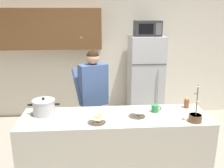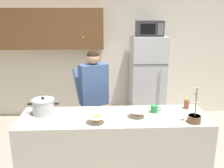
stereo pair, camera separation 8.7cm
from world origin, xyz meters
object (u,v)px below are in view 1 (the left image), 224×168
at_px(microwave, 147,28).
at_px(empty_bowl, 139,113).
at_px(bread_bowl, 98,119).
at_px(cooking_pot, 44,107).
at_px(coffee_mug, 155,108).
at_px(person_near_pot, 93,90).
at_px(bottle_near_edge, 187,103).
at_px(potted_orchid, 195,117).
at_px(refrigerator, 145,80).

relative_size(microwave, empty_bowl, 2.24).
bearing_deg(bread_bowl, empty_bowl, 16.25).
distance_m(cooking_pot, coffee_mug, 1.40).
distance_m(coffee_mug, empty_bowl, 0.27).
bearing_deg(person_near_pot, cooking_pot, -133.25).
relative_size(cooking_pot, bottle_near_edge, 2.76).
bearing_deg(coffee_mug, person_near_pot, 139.48).
bearing_deg(microwave, potted_orchid, -85.51).
bearing_deg(refrigerator, bread_bowl, -115.43).
bearing_deg(person_near_pot, empty_bowl, -55.43).
height_order(person_near_pot, potted_orchid, person_near_pot).
bearing_deg(bread_bowl, microwave, 64.33).
bearing_deg(bread_bowl, potted_orchid, -2.25).
distance_m(refrigerator, empty_bowl, 1.95).
relative_size(microwave, cooking_pot, 1.23).
bearing_deg(microwave, bottle_near_edge, -82.41).
bearing_deg(coffee_mug, empty_bowl, -151.03).
distance_m(bread_bowl, bottle_near_edge, 1.24).
relative_size(person_near_pot, cooking_pot, 4.17).
height_order(coffee_mug, potted_orchid, potted_orchid).
distance_m(refrigerator, potted_orchid, 2.08).
bearing_deg(microwave, empty_bowl, -104.14).
height_order(cooking_pot, potted_orchid, potted_orchid).
relative_size(cooking_pot, potted_orchid, 0.87).
relative_size(coffee_mug, bottle_near_edge, 0.93).
xyz_separation_m(person_near_pot, cooking_pot, (-0.61, -0.65, 0.01)).
xyz_separation_m(coffee_mug, bread_bowl, (-0.73, -0.27, 0.00)).
distance_m(bread_bowl, empty_bowl, 0.52).
bearing_deg(potted_orchid, person_near_pot, 140.04).
height_order(microwave, empty_bowl, microwave).
bearing_deg(empty_bowl, potted_orchid, -16.68).
height_order(bread_bowl, empty_bowl, bread_bowl).
distance_m(coffee_mug, bottle_near_edge, 0.46).
height_order(person_near_pot, empty_bowl, person_near_pot).
xyz_separation_m(cooking_pot, empty_bowl, (1.16, -0.15, -0.05)).
relative_size(microwave, bread_bowl, 2.20).
xyz_separation_m(refrigerator, potted_orchid, (0.16, -2.07, 0.12)).
bearing_deg(cooking_pot, microwave, 46.30).
relative_size(cooking_pot, empty_bowl, 1.81).
xyz_separation_m(person_near_pot, bread_bowl, (0.06, -0.95, -0.04)).
relative_size(person_near_pot, bread_bowl, 7.46).
height_order(microwave, cooking_pot, microwave).
distance_m(refrigerator, bottle_near_edge, 1.66).
bearing_deg(bread_bowl, person_near_pot, 93.48).
distance_m(person_near_pot, potted_orchid, 1.54).
bearing_deg(bottle_near_edge, coffee_mug, -166.21).
xyz_separation_m(bread_bowl, bottle_near_edge, (1.18, 0.39, 0.02)).
height_order(coffee_mug, empty_bowl, coffee_mug).
bearing_deg(refrigerator, potted_orchid, -85.56).
bearing_deg(microwave, refrigerator, 90.07).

